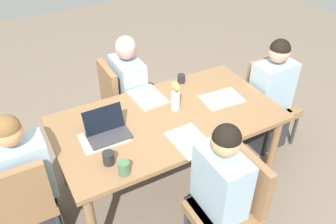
{
  "coord_description": "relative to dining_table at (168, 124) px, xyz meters",
  "views": [
    {
      "loc": [
        1.11,
        2.02,
        2.51
      ],
      "look_at": [
        0.0,
        0.0,
        0.81
      ],
      "focal_mm": 37.12,
      "sensor_mm": 36.0,
      "label": 1
    }
  ],
  "objects": [
    {
      "name": "dining_table",
      "position": [
        0.0,
        0.0,
        0.0
      ],
      "size": [
        1.87,
        1.02,
        0.76
      ],
      "color": "olive",
      "rests_on": "ground_plane"
    },
    {
      "name": "person_far_left_near",
      "position": [
        -0.0,
        0.76,
        -0.15
      ],
      "size": [
        0.36,
        0.4,
        1.19
      ],
      "color": "#2D2D33",
      "rests_on": "ground_plane"
    },
    {
      "name": "chair_near_left_mid",
      "position": [
        0.11,
        -0.8,
        -0.18
      ],
      "size": [
        0.44,
        0.44,
        0.9
      ],
      "color": "olive",
      "rests_on": "ground_plane"
    },
    {
      "name": "ground_plane",
      "position": [
        0.0,
        0.0,
        -0.68
      ],
      "size": [
        10.0,
        10.0,
        0.0
      ],
      "primitive_type": "plane",
      "color": "#756656"
    },
    {
      "name": "person_near_left_mid",
      "position": [
        0.04,
        -0.74,
        -0.15
      ],
      "size": [
        0.36,
        0.4,
        1.19
      ],
      "color": "#2D2D33",
      "rests_on": "ground_plane"
    },
    {
      "name": "person_head_left_right_near",
      "position": [
        -1.17,
        -0.01,
        -0.15
      ],
      "size": [
        0.4,
        0.36,
        1.19
      ],
      "color": "#2D2D33",
      "rests_on": "ground_plane"
    },
    {
      "name": "chair_head_right_left_far",
      "position": [
        1.25,
        0.07,
        -0.18
      ],
      "size": [
        0.44,
        0.44,
        0.9
      ],
      "color": "olive",
      "rests_on": "ground_plane"
    },
    {
      "name": "laptop_head_right_left_far",
      "position": [
        0.53,
        -0.02,
        0.12
      ],
      "size": [
        0.32,
        0.22,
        0.21
      ],
      "color": "#38383D",
      "rests_on": "dining_table"
    },
    {
      "name": "chair_far_left_near",
      "position": [
        -0.08,
        0.82,
        -0.18
      ],
      "size": [
        0.44,
        0.44,
        0.9
      ],
      "color": "olive",
      "rests_on": "ground_plane"
    },
    {
      "name": "placemat_head_right_left_far",
      "position": [
        0.56,
        -0.0,
        0.08
      ],
      "size": [
        0.37,
        0.27,
        0.0
      ],
      "primitive_type": "cube",
      "rotation": [
        0.0,
        0.0,
        3.1
      ],
      "color": "beige",
      "rests_on": "dining_table"
    },
    {
      "name": "coffee_mug_near_right",
      "position": [
        0.57,
        0.42,
        0.13
      ],
      "size": [
        0.08,
        0.08,
        0.1
      ],
      "primitive_type": "cylinder",
      "color": "#47704C",
      "rests_on": "dining_table"
    },
    {
      "name": "flower_vase",
      "position": [
        -0.11,
        -0.07,
        0.22
      ],
      "size": [
        0.08,
        0.09,
        0.27
      ],
      "color": "silver",
      "rests_on": "dining_table"
    },
    {
      "name": "coffee_mug_near_left",
      "position": [
        0.63,
        0.27,
        0.13
      ],
      "size": [
        0.09,
        0.09,
        0.1
      ],
      "primitive_type": "cylinder",
      "color": "#232328",
      "rests_on": "dining_table"
    },
    {
      "name": "chair_head_left_right_near",
      "position": [
        -1.23,
        -0.08,
        -0.18
      ],
      "size": [
        0.44,
        0.44,
        0.9
      ],
      "color": "olive",
      "rests_on": "ground_plane"
    },
    {
      "name": "placemat_head_left_right_near",
      "position": [
        -0.55,
        -0.0,
        0.08
      ],
      "size": [
        0.38,
        0.29,
        0.0
      ],
      "primitive_type": "cube",
      "rotation": [
        0.0,
        0.0,
        -0.08
      ],
      "color": "beige",
      "rests_on": "dining_table"
    },
    {
      "name": "person_head_right_left_far",
      "position": [
        1.19,
        -0.0,
        -0.15
      ],
      "size": [
        0.4,
        0.36,
        1.19
      ],
      "color": "#2D2D33",
      "rests_on": "ground_plane"
    },
    {
      "name": "coffee_mug_centre_left",
      "position": [
        -0.38,
        -0.42,
        0.12
      ],
      "size": [
        0.07,
        0.07,
        0.08
      ],
      "primitive_type": "cylinder",
      "color": "#232328",
      "rests_on": "dining_table"
    },
    {
      "name": "placemat_near_left_mid",
      "position": [
        0.02,
        -0.35,
        0.08
      ],
      "size": [
        0.28,
        0.37,
        0.0
      ],
      "primitive_type": "cube",
      "rotation": [
        0.0,
        0.0,
        1.62
      ],
      "color": "beige",
      "rests_on": "dining_table"
    },
    {
      "name": "placemat_far_left_near",
      "position": [
        -0.0,
        0.35,
        0.08
      ],
      "size": [
        0.27,
        0.37,
        0.0
      ],
      "primitive_type": "cube",
      "rotation": [
        0.0,
        0.0,
        -1.54
      ],
      "color": "beige",
      "rests_on": "dining_table"
    }
  ]
}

